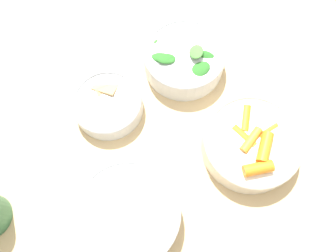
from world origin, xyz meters
The scene contains 6 objects.
ground_plane centered at (0.00, 0.00, 0.00)m, with size 10.00×10.00×0.00m, color #4C4238.
dining_table centered at (0.00, 0.00, 0.63)m, with size 1.00×1.09×0.73m.
bowl_carrots centered at (-0.05, 0.20, 0.76)m, with size 0.19×0.19×0.07m.
bowl_greens centered at (-0.06, -0.03, 0.76)m, with size 0.17×0.17×0.08m.
bowl_beans_hotdog centered at (0.21, 0.16, 0.76)m, with size 0.19×0.19×0.06m.
bowl_cookies centered at (0.13, -0.04, 0.76)m, with size 0.14×0.14×0.05m.
Camera 1 is at (0.19, 0.25, 1.36)m, focal length 35.00 mm.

